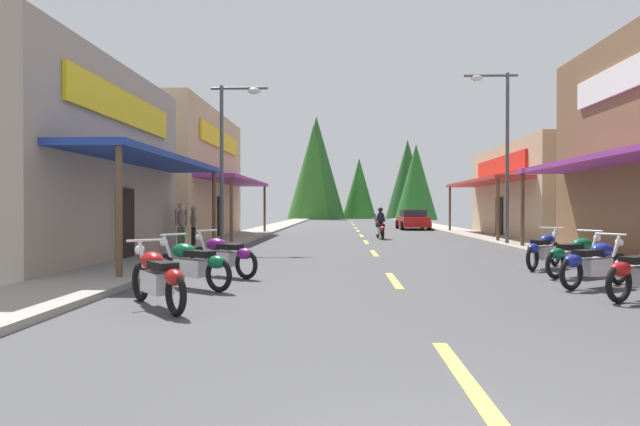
% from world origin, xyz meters
% --- Properties ---
extents(ground, '(10.34, 80.18, 0.10)m').
position_xyz_m(ground, '(0.00, 25.09, -0.05)').
color(ground, '#424244').
extents(sidewalk_left, '(2.13, 80.18, 0.12)m').
position_xyz_m(sidewalk_left, '(-6.24, 25.09, 0.06)').
color(sidewalk_left, gray).
rests_on(sidewalk_left, ground).
extents(sidewalk_right, '(2.13, 80.18, 0.12)m').
position_xyz_m(sidewalk_right, '(6.24, 25.09, 0.06)').
color(sidewalk_right, gray).
rests_on(sidewalk_right, ground).
extents(centerline_dashes, '(0.16, 56.77, 0.01)m').
position_xyz_m(centerline_dashes, '(0.00, 28.97, 0.01)').
color(centerline_dashes, '#E0C64C').
rests_on(centerline_dashes, ground).
extents(storefront_left_far, '(7.85, 10.93, 6.40)m').
position_xyz_m(storefront_left_far, '(-10.29, 23.50, 3.20)').
color(storefront_left_far, tan).
rests_on(storefront_left_far, ground).
extents(storefront_right_far, '(8.99, 11.52, 4.83)m').
position_xyz_m(storefront_right_far, '(10.85, 25.13, 2.42)').
color(storefront_right_far, tan).
rests_on(storefront_right_far, ground).
extents(streetlamp_left, '(2.14, 0.30, 6.09)m').
position_xyz_m(streetlamp_left, '(-5.24, 16.49, 3.98)').
color(streetlamp_left, '#474C51').
rests_on(streetlamp_left, ground).
extents(streetlamp_right, '(2.14, 0.30, 6.96)m').
position_xyz_m(streetlamp_right, '(5.27, 18.48, 4.46)').
color(streetlamp_right, '#474C51').
rests_on(streetlamp_right, ground).
extents(motorcycle_parked_right_2, '(1.87, 1.22, 1.04)m').
position_xyz_m(motorcycle_parked_right_2, '(3.80, 7.52, 0.49)').
color(motorcycle_parked_right_2, black).
rests_on(motorcycle_parked_right_2, ground).
extents(motorcycle_parked_right_3, '(1.85, 1.25, 1.04)m').
position_xyz_m(motorcycle_parked_right_3, '(4.14, 9.10, 0.49)').
color(motorcycle_parked_right_3, black).
rests_on(motorcycle_parked_right_3, ground).
extents(motorcycle_parked_right_4, '(1.49, 1.67, 1.04)m').
position_xyz_m(motorcycle_parked_right_4, '(4.04, 10.68, 0.49)').
color(motorcycle_parked_right_4, black).
rests_on(motorcycle_parked_right_4, ground).
extents(motorcycle_parked_left_0, '(1.45, 1.71, 1.04)m').
position_xyz_m(motorcycle_parked_left_0, '(-3.93, 5.11, 0.49)').
color(motorcycle_parked_left_0, black).
rests_on(motorcycle_parked_left_0, ground).
extents(motorcycle_parked_left_1, '(1.86, 1.22, 1.04)m').
position_xyz_m(motorcycle_parked_left_1, '(-3.96, 7.05, 0.49)').
color(motorcycle_parked_left_1, black).
rests_on(motorcycle_parked_left_1, ground).
extents(motorcycle_parked_left_2, '(1.83, 1.28, 1.04)m').
position_xyz_m(motorcycle_parked_left_2, '(-3.76, 8.80, 0.49)').
color(motorcycle_parked_left_2, black).
rests_on(motorcycle_parked_left_2, ground).
extents(rider_cruising_lead, '(0.61, 2.14, 1.57)m').
position_xyz_m(rider_cruising_lead, '(0.81, 22.94, 0.66)').
color(rider_cruising_lead, black).
rests_on(rider_cruising_lead, ground).
extents(pedestrian_by_shop, '(0.40, 0.51, 1.71)m').
position_xyz_m(pedestrian_by_shop, '(-6.78, 15.45, 1.00)').
color(pedestrian_by_shop, '#3F593F').
rests_on(pedestrian_by_shop, ground).
extents(pedestrian_browsing, '(0.39, 0.53, 1.61)m').
position_xyz_m(pedestrian_browsing, '(-6.74, 16.82, 0.93)').
color(pedestrian_browsing, black).
rests_on(pedestrian_browsing, ground).
extents(parked_car_curbside, '(2.09, 4.31, 1.40)m').
position_xyz_m(parked_car_curbside, '(3.97, 34.40, 0.69)').
color(parked_car_curbside, '#B21919').
rests_on(parked_car_curbside, ground).
extents(treeline_backdrop, '(19.59, 11.96, 13.99)m').
position_xyz_m(treeline_backdrop, '(-0.41, 67.75, 6.09)').
color(treeline_backdrop, '#265823').
rests_on(treeline_backdrop, ground).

